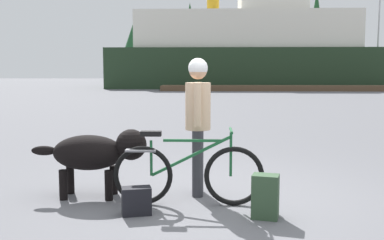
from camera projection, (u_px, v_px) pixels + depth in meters
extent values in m
plane|color=slate|center=(214.00, 198.00, 5.61)|extent=(160.00, 160.00, 0.00)
torus|color=black|center=(234.00, 176.00, 5.27)|extent=(0.71, 0.06, 0.71)
torus|color=black|center=(143.00, 175.00, 5.31)|extent=(0.71, 0.06, 0.71)
cube|color=#19592D|center=(193.00, 141.00, 5.25)|extent=(0.69, 0.03, 0.03)
cube|color=#19592D|center=(191.00, 156.00, 5.27)|extent=(0.93, 0.03, 0.49)
cylinder|color=#19592D|center=(151.00, 158.00, 5.29)|extent=(0.03, 0.03, 0.42)
cylinder|color=#19592D|center=(231.00, 154.00, 5.25)|extent=(0.03, 0.03, 0.52)
cube|color=black|center=(151.00, 134.00, 5.26)|extent=(0.24, 0.10, 0.06)
cylinder|color=#19592D|center=(231.00, 131.00, 5.22)|extent=(0.03, 0.44, 0.03)
cube|color=slate|center=(141.00, 150.00, 5.28)|extent=(0.36, 0.14, 0.02)
cylinder|color=#333338|center=(198.00, 160.00, 5.86)|extent=(0.14, 0.14, 0.84)
cylinder|color=#333338|center=(198.00, 164.00, 5.64)|extent=(0.14, 0.14, 0.84)
cylinder|color=#D8B28C|center=(198.00, 106.00, 5.67)|extent=(0.32, 0.32, 0.59)
cylinder|color=#D8B28C|center=(198.00, 102.00, 5.89)|extent=(0.09, 0.09, 0.52)
cylinder|color=#D8B28C|center=(197.00, 105.00, 5.45)|extent=(0.09, 0.09, 0.52)
sphere|color=tan|center=(198.00, 70.00, 5.62)|extent=(0.23, 0.23, 0.23)
sphere|color=white|center=(198.00, 68.00, 5.62)|extent=(0.25, 0.25, 0.25)
ellipsoid|color=black|center=(88.00, 152.00, 5.62)|extent=(0.88, 0.52, 0.44)
sphere|color=black|center=(131.00, 145.00, 5.59)|extent=(0.39, 0.39, 0.39)
ellipsoid|color=black|center=(44.00, 151.00, 5.64)|extent=(0.32, 0.12, 0.12)
cylinder|color=black|center=(114.00, 180.00, 5.79)|extent=(0.10, 0.10, 0.37)
cylinder|color=black|center=(109.00, 185.00, 5.51)|extent=(0.10, 0.10, 0.37)
cylinder|color=black|center=(70.00, 179.00, 5.81)|extent=(0.10, 0.10, 0.37)
cylinder|color=black|center=(63.00, 185.00, 5.53)|extent=(0.10, 0.10, 0.37)
cube|color=#334C33|center=(265.00, 196.00, 4.83)|extent=(0.32, 0.26, 0.48)
cube|color=black|center=(136.00, 201.00, 4.96)|extent=(0.36, 0.26, 0.31)
cube|color=brown|center=(282.00, 88.00, 34.85)|extent=(18.67, 2.32, 0.40)
cube|color=#1E331E|center=(244.00, 69.00, 41.34)|extent=(24.03, 8.88, 3.46)
cube|color=silver|center=(244.00, 32.00, 40.97)|extent=(19.22, 7.46, 3.20)
cube|color=silver|center=(271.00, 4.00, 40.60)|extent=(5.77, 5.33, 1.80)
cylinder|color=#BF8C19|center=(213.00, 1.00, 40.77)|extent=(1.10, 1.10, 2.40)
ellipsoid|color=navy|center=(376.00, 83.00, 39.71)|extent=(8.39, 2.35, 0.90)
cylinder|color=#B2B2B7|center=(378.00, 39.00, 39.28)|extent=(0.14, 0.14, 6.80)
cylinder|color=#B2B2B7|center=(362.00, 64.00, 39.57)|extent=(3.77, 0.10, 0.10)
cylinder|color=#4C331E|center=(135.00, 73.00, 61.14)|extent=(0.32, 0.32, 2.34)
cone|color=#1E4C28|center=(135.00, 42.00, 60.67)|extent=(4.23, 4.23, 6.06)
cylinder|color=#4C331E|center=(190.00, 74.00, 61.17)|extent=(0.44, 0.44, 2.19)
cone|color=#19471E|center=(190.00, 34.00, 60.59)|extent=(3.08, 3.08, 8.40)
cylinder|color=#4C331E|center=(315.00, 71.00, 60.72)|extent=(0.35, 0.35, 2.81)
cone|color=#1E4C28|center=(316.00, 26.00, 60.04)|extent=(2.94, 2.94, 9.35)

